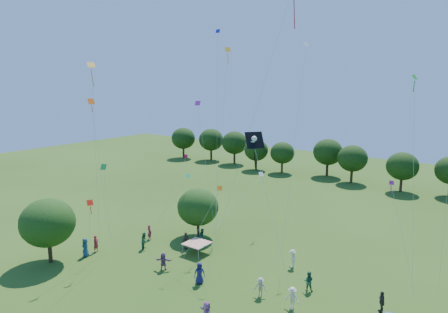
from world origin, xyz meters
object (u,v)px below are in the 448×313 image
at_px(near_tree_north, 198,207).
at_px(pirate_kite, 255,142).
at_px(near_tree_west, 48,223).
at_px(tent_red_stripe, 197,243).
at_px(red_high_kite, 278,39).

height_order(near_tree_north, pirate_kite, pirate_kite).
height_order(near_tree_west, tent_red_stripe, near_tree_west).
height_order(pirate_kite, red_high_kite, red_high_kite).
distance_m(pirate_kite, red_high_kite, 8.29).
relative_size(near_tree_west, near_tree_north, 1.14).
height_order(tent_red_stripe, pirate_kite, pirate_kite).
bearing_deg(near_tree_north, pirate_kite, -35.11).
bearing_deg(near_tree_west, red_high_kite, 24.28).
bearing_deg(pirate_kite, tent_red_stripe, 151.58).
xyz_separation_m(near_tree_north, pirate_kite, (12.38, -8.70, 9.13)).
relative_size(near_tree_north, pirate_kite, 0.45).
distance_m(near_tree_north, red_high_kite, 20.50).
xyz_separation_m(tent_red_stripe, pirate_kite, (9.64, -5.22, 11.40)).
height_order(near_tree_west, pirate_kite, pirate_kite).
xyz_separation_m(near_tree_north, red_high_kite, (11.66, -4.51, 16.24)).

